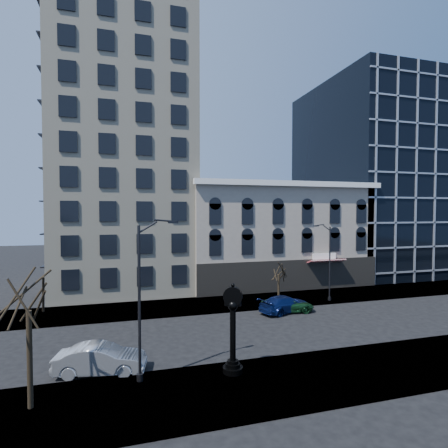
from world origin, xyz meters
name	(u,v)px	position (x,y,z in m)	size (l,w,h in m)	color
ground	(213,335)	(0.00, 0.00, 0.00)	(160.00, 160.00, 0.00)	black
sidewalk_far	(192,306)	(0.00, 8.00, 0.06)	(160.00, 6.00, 0.12)	gray
sidewalk_near	(250,386)	(0.00, -8.00, 0.06)	(160.00, 6.00, 0.12)	gray
cream_tower	(124,125)	(-6.11, 18.88, 19.32)	(15.90, 15.40, 42.50)	beige
victorian_row	(274,236)	(12.00, 15.89, 6.00)	(22.60, 11.19, 12.50)	#A09383
glass_office	(380,180)	(32.00, 20.91, 14.00)	(20.00, 20.15, 28.00)	black
street_clock	(233,332)	(-0.45, -6.40, 2.37)	(1.13, 1.13, 4.98)	black
street_lamp_near	(151,256)	(-4.84, -5.85, 6.68)	(2.22, 0.76, 8.69)	black
street_lamp_far	(326,242)	(13.06, 5.86, 6.05)	(2.00, 0.71, 7.85)	black
bare_tree_near	(28,289)	(-10.35, -7.26, 5.55)	(4.19, 4.19, 7.19)	#2C2316
bare_tree_far	(279,268)	(8.41, 6.80, 3.48)	(2.60, 2.60, 4.46)	#2C2316
car_near_b	(101,359)	(-7.51, -4.28, 0.81)	(1.72, 4.92, 1.62)	#A5A8AD
car_far_a	(288,305)	(7.96, 3.88, 0.65)	(2.14, 4.65, 1.29)	#143F1E
car_far_b	(285,304)	(7.64, 3.84, 0.74)	(2.07, 5.10, 1.48)	#0C194C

